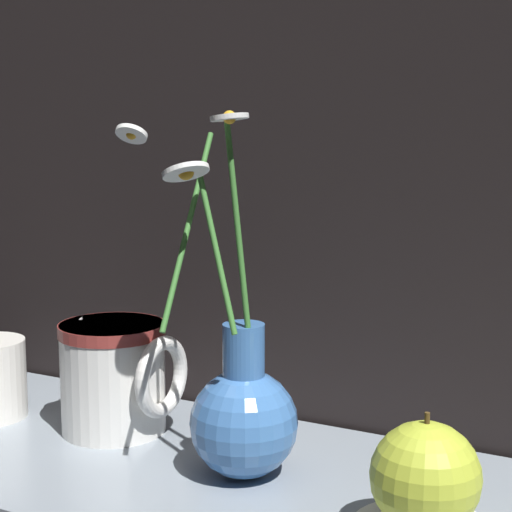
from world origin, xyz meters
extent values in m
plane|color=black|center=(0.00, 0.00, 0.00)|extent=(6.00, 6.00, 0.00)
cube|color=gray|center=(0.00, 0.00, 0.01)|extent=(0.83, 0.30, 0.01)
sphere|color=#3F72B7|center=(-0.02, 0.00, 0.06)|extent=(0.10, 0.10, 0.10)
cylinder|color=#3F72B7|center=(-0.02, 0.00, 0.12)|extent=(0.04, 0.04, 0.05)
cylinder|color=#3D7A33|center=(-0.07, -0.01, 0.23)|extent=(0.02, 0.11, 0.16)
cylinder|color=white|center=(-0.12, -0.01, 0.31)|extent=(0.03, 0.03, 0.02)
sphere|color=gold|center=(-0.12, -0.01, 0.31)|extent=(0.01, 0.01, 0.01)
cylinder|color=#3D7A33|center=(-0.03, -0.02, 0.21)|extent=(0.06, 0.03, 0.13)
cylinder|color=white|center=(-0.04, -0.05, 0.28)|extent=(0.05, 0.05, 0.02)
sphere|color=gold|center=(-0.04, -0.05, 0.28)|extent=(0.01, 0.01, 0.01)
cylinder|color=#3D7A33|center=(-0.02, -0.01, 0.24)|extent=(0.03, 0.01, 0.18)
cylinder|color=white|center=(-0.02, -0.02, 0.32)|extent=(0.04, 0.03, 0.01)
sphere|color=gold|center=(-0.02, -0.02, 0.32)|extent=(0.01, 0.01, 0.01)
cylinder|color=white|center=(-0.19, 0.04, 0.07)|extent=(0.10, 0.10, 0.11)
cylinder|color=maroon|center=(-0.19, 0.04, 0.12)|extent=(0.11, 0.11, 0.01)
torus|color=white|center=(-0.13, 0.04, 0.08)|extent=(0.01, 0.08, 0.08)
cone|color=white|center=(-0.23, 0.04, 0.11)|extent=(0.04, 0.03, 0.04)
sphere|color=#B7C638|center=(0.16, -0.04, 0.06)|extent=(0.08, 0.08, 0.08)
cylinder|color=#4C3819|center=(0.16, -0.04, 0.11)|extent=(0.00, 0.00, 0.01)
camera|label=1|loc=(0.33, -0.63, 0.32)|focal=60.00mm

